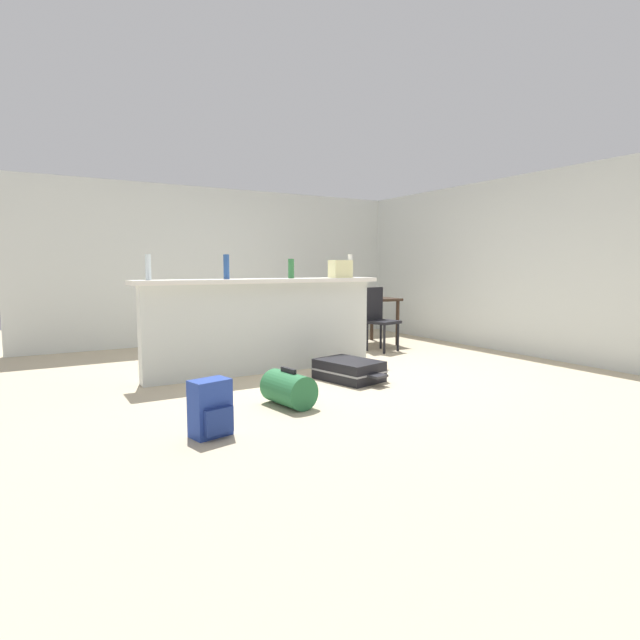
{
  "coord_description": "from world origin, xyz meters",
  "views": [
    {
      "loc": [
        -3.02,
        -5.04,
        1.24
      ],
      "look_at": [
        0.01,
        0.11,
        0.6
      ],
      "focal_mm": 28.45,
      "sensor_mm": 36.0,
      "label": 1
    }
  ],
  "objects": [
    {
      "name": "duffel_bag_green",
      "position": [
        -1.02,
        -1.09,
        0.15
      ],
      "size": [
        0.37,
        0.52,
        0.34
      ],
      "color": "#286B3D",
      "rests_on": "ground_plane"
    },
    {
      "name": "bottle_green",
      "position": [
        -0.24,
        0.37,
        1.21
      ],
      "size": [
        0.07,
        0.07,
        0.23
      ],
      "primitive_type": "cylinder",
      "color": "#2D6B38",
      "rests_on": "bar_countertop"
    },
    {
      "name": "bottle_white",
      "position": [
        0.65,
        0.44,
        1.24
      ],
      "size": [
        0.06,
        0.06,
        0.3
      ],
      "primitive_type": "cylinder",
      "color": "silver",
      "rests_on": "bar_countertop"
    },
    {
      "name": "backpack_blue",
      "position": [
        -1.88,
        -1.53,
        0.2
      ],
      "size": [
        0.31,
        0.29,
        0.42
      ],
      "color": "#233D93",
      "rests_on": "ground_plane"
    },
    {
      "name": "wall_right",
      "position": [
        3.05,
        0.3,
        1.25
      ],
      "size": [
        0.1,
        6.0,
        2.5
      ],
      "primitive_type": "cube",
      "color": "silver",
      "rests_on": "ground_plane"
    },
    {
      "name": "dining_chair_near_partition",
      "position": [
        1.47,
        0.91,
        0.52
      ],
      "size": [
        0.48,
        0.48,
        0.93
      ],
      "color": "black",
      "rests_on": "ground_plane"
    },
    {
      "name": "dining_table",
      "position": [
        1.55,
        1.5,
        0.65
      ],
      "size": [
        1.1,
        0.8,
        0.74
      ],
      "color": "#332319",
      "rests_on": "ground_plane"
    },
    {
      "name": "partition_half_wall",
      "position": [
        -0.61,
        0.36,
        0.52
      ],
      "size": [
        2.8,
        0.2,
        1.05
      ],
      "primitive_type": "cube",
      "color": "silver",
      "rests_on": "ground_plane"
    },
    {
      "name": "bar_countertop",
      "position": [
        -0.61,
        0.36,
        1.07
      ],
      "size": [
        2.96,
        0.4,
        0.05
      ],
      "primitive_type": "cube",
      "color": "white",
      "rests_on": "partition_half_wall"
    },
    {
      "name": "grocery_bag",
      "position": [
        0.44,
        0.34,
        1.21
      ],
      "size": [
        0.26,
        0.18,
        0.22
      ],
      "primitive_type": "cube",
      "color": "beige",
      "rests_on": "bar_countertop"
    },
    {
      "name": "bottle_blue",
      "position": [
        -1.04,
        0.4,
        1.23
      ],
      "size": [
        0.07,
        0.07,
        0.28
      ],
      "primitive_type": "cylinder",
      "color": "#284C89",
      "rests_on": "bar_countertop"
    },
    {
      "name": "suitcase_flat_black",
      "position": [
        0.01,
        -0.51,
        0.11
      ],
      "size": [
        0.64,
        0.88,
        0.22
      ],
      "color": "black",
      "rests_on": "ground_plane"
    },
    {
      "name": "wall_back",
      "position": [
        0.0,
        3.05,
        1.25
      ],
      "size": [
        6.6,
        0.1,
        2.5
      ],
      "primitive_type": "cube",
      "color": "silver",
      "rests_on": "ground_plane"
    },
    {
      "name": "bottle_clear",
      "position": [
        -1.89,
        0.41,
        1.23
      ],
      "size": [
        0.06,
        0.06,
        0.27
      ],
      "primitive_type": "cylinder",
      "color": "silver",
      "rests_on": "bar_countertop"
    },
    {
      "name": "ground_plane",
      "position": [
        0.0,
        0.0,
        -0.03
      ],
      "size": [
        13.0,
        13.0,
        0.05
      ],
      "primitive_type": "cube",
      "color": "#BCAD8E"
    }
  ]
}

